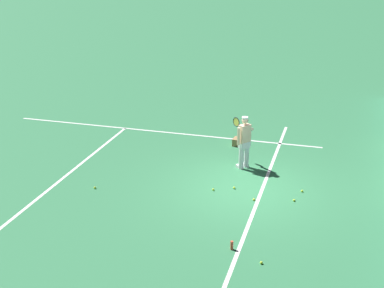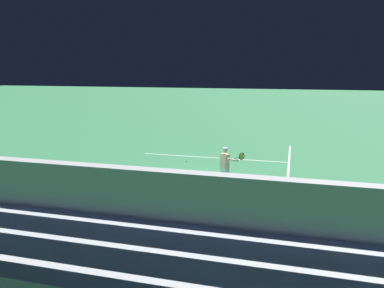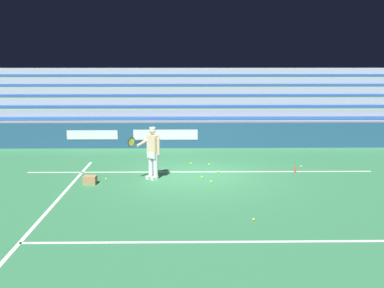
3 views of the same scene
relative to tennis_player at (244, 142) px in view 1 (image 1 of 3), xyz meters
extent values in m
plane|color=#337A4C|center=(-1.59, -0.35, -0.89)|extent=(160.00, 160.00, 0.00)
cube|color=white|center=(-1.59, -0.85, -0.89)|extent=(12.00, 0.10, 0.01)
cube|color=white|center=(2.52, 3.65, -0.89)|extent=(0.10, 12.00, 0.01)
cube|color=white|center=(-1.59, 5.15, -0.89)|extent=(8.22, 0.10, 0.01)
cylinder|color=silver|center=(-0.11, 0.05, -0.45)|extent=(0.15, 0.15, 0.88)
cylinder|color=silver|center=(0.06, -0.09, -0.45)|extent=(0.15, 0.15, 0.88)
cube|color=white|center=(-0.07, 0.10, -0.85)|extent=(0.26, 0.29, 0.09)
cube|color=white|center=(0.10, -0.04, -0.85)|extent=(0.26, 0.29, 0.09)
cube|color=silver|center=(-0.02, -0.02, -0.09)|extent=(0.40, 0.38, 0.20)
cube|color=beige|center=(-0.02, -0.02, 0.28)|extent=(0.41, 0.39, 0.58)
sphere|color=beige|center=(-0.02, -0.01, 0.71)|extent=(0.21, 0.21, 0.21)
cylinder|color=white|center=(-0.02, -0.01, 0.80)|extent=(0.20, 0.20, 0.05)
cylinder|color=beige|center=(-0.21, 0.14, 0.24)|extent=(0.09, 0.09, 0.56)
cylinder|color=beige|center=(0.29, -0.02, 0.33)|extent=(0.44, 0.51, 0.24)
cylinder|color=black|center=(0.44, 0.17, 0.38)|extent=(0.21, 0.25, 0.03)
torus|color=black|center=(0.62, 0.39, 0.42)|extent=(0.22, 0.26, 0.31)
cylinder|color=#D6D14C|center=(0.62, 0.39, 0.42)|extent=(0.17, 0.21, 0.27)
cube|color=#A87F51|center=(1.94, 0.58, -0.76)|extent=(0.42, 0.32, 0.26)
sphere|color=#CCE533|center=(1.51, 0.15, -0.86)|extent=(0.07, 0.07, 0.07)
sphere|color=#CCE533|center=(-2.22, -0.74, -0.86)|extent=(0.07, 0.07, 0.07)
sphere|color=#CCE533|center=(-5.29, -1.46, -0.86)|extent=(0.07, 0.07, 0.07)
sphere|color=#CCE533|center=(-1.95, -1.83, -0.86)|extent=(0.07, 0.07, 0.07)
sphere|color=#CCE533|center=(-2.76, 3.88, -0.86)|extent=(0.07, 0.07, 0.07)
sphere|color=#CCE533|center=(-1.29, -1.99, -0.86)|extent=(0.07, 0.07, 0.07)
sphere|color=#CCE533|center=(-1.91, 0.51, -0.86)|extent=(0.07, 0.07, 0.07)
sphere|color=#CCE533|center=(-1.63, -0.06, -0.86)|extent=(0.07, 0.07, 0.07)
cylinder|color=#EA4C33|center=(-4.88, -0.69, -0.78)|extent=(0.07, 0.07, 0.22)
camera|label=1|loc=(-15.59, -2.83, 5.90)|focal=50.00mm
camera|label=2|loc=(2.60, -14.82, 4.00)|focal=35.00mm
camera|label=3|loc=(-1.10, 14.32, 3.10)|focal=42.00mm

